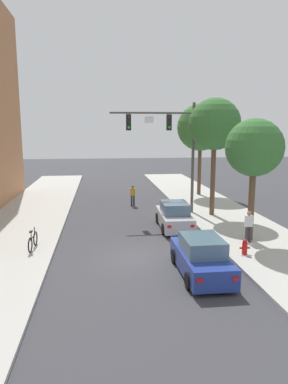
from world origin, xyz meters
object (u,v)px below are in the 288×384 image
Objects in this scene: pedestrian_crossing_road at (133,194)px; pedestrian_sidewalk_right_walker at (249,225)px; street_tree_third at (201,128)px; fire_hydrant at (245,247)px; car_following_blue at (201,257)px; traffic_signal_mast at (170,138)px; car_lead_silver at (174,216)px; street_tree_nearest at (254,148)px; street_tree_second at (215,125)px; bicycle_leaning at (33,241)px.

pedestrian_sidewalk_right_walker reaches higher than pedestrian_crossing_road.
fire_hydrant is at bearing -98.31° from street_tree_third.
car_following_blue is at bearing -83.66° from pedestrian_crossing_road.
traffic_signal_mast is at bearing -54.51° from pedestrian_crossing_road.
car_following_blue is (-0.37, -6.90, 0.00)m from car_lead_silver.
street_tree_second is (-0.18, 5.72, 1.26)m from street_tree_nearest.
pedestrian_crossing_road reaches higher than bicycle_leaning.
bicycle_leaning is at bearing -120.34° from pedestrian_crossing_road.
street_tree_third reaches higher than pedestrian_crossing_road.
bicycle_leaning is 18.86m from street_tree_third.
street_tree_nearest is (5.21, -9.78, 3.99)m from pedestrian_crossing_road.
street_tree_second is at bearing -99.53° from street_tree_third.
car_following_blue is 13.56m from pedestrian_crossing_road.
car_lead_silver is 0.69× the size of street_tree_nearest.
pedestrian_sidewalk_right_walker is (3.43, 3.26, 0.34)m from car_following_blue.
bicycle_leaning is 11.81m from street_tree_nearest.
fire_hydrant is at bearing 32.56° from car_following_blue.
fire_hydrant is at bearing -67.48° from car_lead_silver.
street_tree_third is at bearing 81.69° from fire_hydrant.
street_tree_nearest is (3.71, 3.70, 4.18)m from car_following_blue.
street_tree_nearest is 0.78× the size of street_tree_third.
bicycle_leaning is 0.23× the size of street_tree_second.
car_lead_silver is at bearing 23.23° from bicycle_leaning.
pedestrian_crossing_road is 8.88m from street_tree_third.
car_lead_silver is at bearing 130.02° from pedestrian_sidewalk_right_walker.
pedestrian_sidewalk_right_walker is 0.26× the size of street_tree_nearest.
fire_hydrant is at bearing -11.48° from bicycle_leaning.
pedestrian_crossing_road is at bearing -150.58° from street_tree_third.
street_tree_second reaches higher than car_following_blue.
street_tree_third reaches higher than fire_hydrant.
traffic_signal_mast is 11.29m from car_following_blue.
pedestrian_crossing_road is at bearing 59.66° from bicycle_leaning.
street_tree_nearest reaches higher than car_following_blue.
street_tree_third reaches higher than bicycle_leaning.
car_following_blue is 18.49m from street_tree_third.
bicycle_leaning is at bearing 178.05° from pedestrian_sidewalk_right_walker.
street_tree_nearest is at bearing -66.02° from traffic_signal_mast.
car_following_blue is 5.91× the size of fire_hydrant.
pedestrian_sidewalk_right_walker is at bearing -1.95° from bicycle_leaning.
traffic_signal_mast reaches higher than bicycle_leaning.
car_lead_silver is at bearing -141.46° from street_tree_second.
street_tree_third is (4.81, 17.03, 5.34)m from car_following_blue.
pedestrian_crossing_road is at bearing 115.74° from pedestrian_sidewalk_right_walker.
pedestrian_crossing_road is at bearing 125.49° from traffic_signal_mast.
car_lead_silver is 1.01× the size of car_following_blue.
street_tree_nearest is at bearing 44.91° from car_following_blue.
bicycle_leaning is 10.02m from fire_hydrant.
car_lead_silver is 8.31m from bicycle_leaning.
pedestrian_sidewalk_right_walker is 8.00m from street_tree_second.
fire_hydrant is (-0.87, -1.63, -0.56)m from pedestrian_sidewalk_right_walker.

